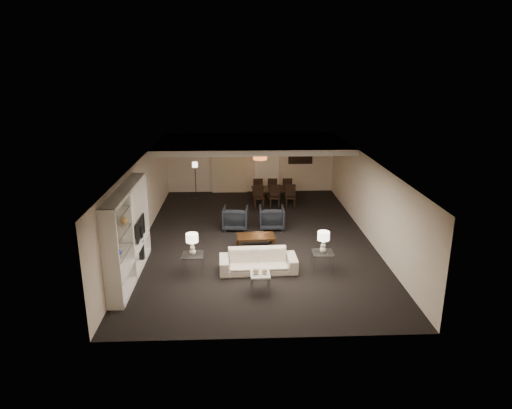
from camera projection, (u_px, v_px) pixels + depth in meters
The scene contains 35 objects.
floor at pixel (256, 238), 14.36m from camera, with size 11.00×11.00×0.00m, color black.
ceiling at pixel (256, 160), 13.62m from camera, with size 7.00×11.00×0.02m, color silver.
wall_back at pixel (251, 163), 19.24m from camera, with size 7.00×0.02×2.50m, color #C3B29D.
wall_front at pixel (268, 281), 8.74m from camera, with size 7.00×0.02×2.50m, color #C3B29D.
wall_left at pixel (141, 201), 13.85m from camera, with size 0.02×11.00×2.50m, color #C3B29D.
wall_right at pixel (369, 199), 14.13m from camera, with size 0.02×11.00×2.50m, color #C3B29D.
ceiling_soffit at pixel (252, 144), 16.99m from camera, with size 7.00×4.00×0.20m, color silver.
curtains at pixel (229, 165), 19.15m from camera, with size 1.50×0.12×2.40m, color beige.
door at pixel (267, 167), 19.30m from camera, with size 0.90×0.05×2.10m, color silver.
painting at pixel (300, 156), 19.20m from camera, with size 0.95×0.04×0.65m, color #142D38.
media_unit at pixel (128, 234), 11.40m from camera, with size 0.38×3.40×2.35m, color white, non-canonical shape.
pendant_light at pixel (260, 156), 17.15m from camera, with size 0.52×0.52×0.24m, color #D8591E.
sofa at pixel (258, 261), 11.95m from camera, with size 2.02×0.79×0.59m, color beige.
coffee_table at pixel (256, 242), 13.50m from camera, with size 1.11×0.65×0.40m, color #311B0D, non-canonical shape.
armchair_left at pixel (235, 218), 15.05m from camera, with size 0.80×0.83×0.75m, color black.
armchair_right at pixel (272, 217), 15.10m from camera, with size 0.80×0.83×0.75m, color black.
side_table_left at pixel (193, 264), 11.89m from camera, with size 0.55×0.55×0.52m, color white, non-canonical shape.
side_table_right at pixel (322, 261), 12.03m from camera, with size 0.55×0.55×0.52m, color white, non-canonical shape.
table_lamp_left at pixel (192, 244), 11.73m from camera, with size 0.31×0.31×0.57m, color #EEE6C9, non-canonical shape.
table_lamp_right at pixel (323, 242), 11.87m from camera, with size 0.31×0.31×0.57m, color beige, non-canonical shape.
marble_table at pixel (260, 283), 10.92m from camera, with size 0.46×0.46×0.46m, color silver, non-canonical shape.
gold_gourd_a at pixel (256, 271), 10.82m from camera, with size 0.15×0.15×0.15m, color tan.
gold_gourd_b at pixel (264, 271), 10.83m from camera, with size 0.13×0.13×0.13m, color tan.
television at pixel (137, 228), 12.21m from camera, with size 0.13×0.97×0.56m, color black.
vase_blue at pixel (118, 251), 10.42m from camera, with size 0.17×0.17×0.18m, color #242B9D.
vase_amber at pixel (124, 220), 10.97m from camera, with size 0.17×0.17×0.18m, color #B5813C.
floor_speaker at pixel (141, 245), 12.38m from camera, with size 0.11×0.11×1.05m, color black.
dining_table at pixel (273, 196), 17.89m from camera, with size 1.66×0.93×0.58m, color black.
chair_nl at pixel (259, 197), 17.21m from camera, with size 0.40×0.40×0.87m, color black, non-canonical shape.
chair_nm at pixel (275, 197), 17.23m from camera, with size 0.40×0.40×0.87m, color black, non-canonical shape.
chair_nr at pixel (290, 197), 17.26m from camera, with size 0.40×0.40×0.87m, color black, non-canonical shape.
chair_fl at pixel (257, 188), 18.45m from camera, with size 0.40×0.40×0.87m, color black, non-canonical shape.
chair_fm at pixel (272, 188), 18.47m from camera, with size 0.40×0.40×0.87m, color black, non-canonical shape.
chair_fr at pixel (287, 188), 18.50m from camera, with size 0.40×0.40×0.87m, color black, non-canonical shape.
floor_lamp at pixel (196, 180), 18.36m from camera, with size 0.22×0.22×1.50m, color black, non-canonical shape.
Camera 1 is at (-0.55, -13.40, 5.24)m, focal length 32.00 mm.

